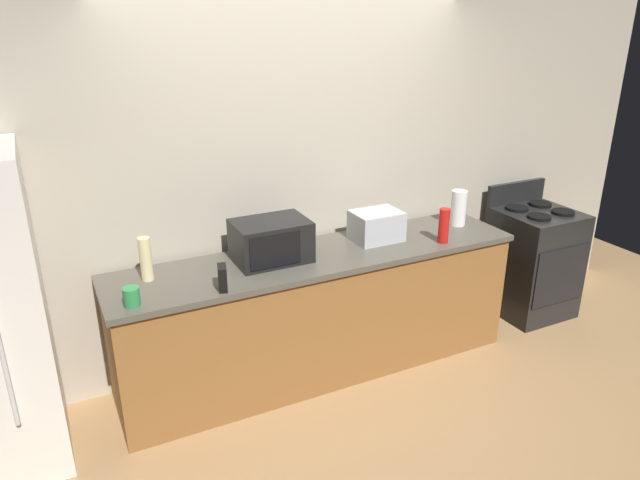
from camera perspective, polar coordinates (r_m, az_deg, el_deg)
name	(u,v)px	position (r m, az deg, el deg)	size (l,w,h in m)	color
ground_plane	(346,398)	(4.05, 2.61, -15.19)	(8.00, 8.00, 0.00)	#A87F51
back_wall	(294,175)	(4.12, -2.55, 6.40)	(6.40, 0.10, 2.70)	#B2A893
counter_run	(320,313)	(4.11, 0.00, -7.14)	(2.84, 0.64, 0.90)	brown
stove_range	(532,261)	(5.22, 20.07, -1.95)	(0.60, 0.61, 1.08)	black
microwave	(271,241)	(3.78, -4.81, -0.08)	(0.48, 0.35, 0.27)	black
toaster_oven	(376,226)	(4.14, 5.53, 1.40)	(0.34, 0.26, 0.21)	#B7BABF
paper_towel_roll	(458,208)	(4.53, 13.39, 3.07)	(0.12, 0.12, 0.27)	white
cordless_phone	(222,278)	(3.44, -9.52, -3.67)	(0.05, 0.11, 0.15)	black
bottle_hand_soap	(146,259)	(3.64, -16.68, -1.80)	(0.07, 0.07, 0.27)	beige
bottle_hot_sauce	(444,226)	(4.16, 12.02, 1.38)	(0.07, 0.07, 0.25)	red
mug_green	(132,297)	(3.39, -17.95, -5.29)	(0.09, 0.09, 0.11)	#2D8C47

